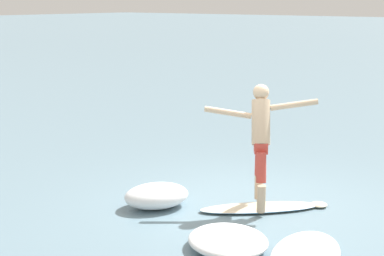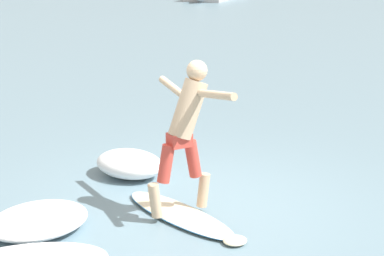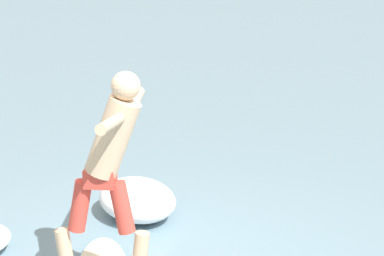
% 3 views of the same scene
% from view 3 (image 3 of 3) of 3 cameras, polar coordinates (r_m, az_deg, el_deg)
% --- Properties ---
extents(surfer, '(1.08, 1.45, 1.84)m').
position_cam_3_polar(surfer, '(7.66, -5.10, -1.84)').
color(surfer, tan).
rests_on(surfer, surfboard).
extents(wave_foam_beside, '(1.25, 1.13, 0.38)m').
position_cam_3_polar(wave_foam_beside, '(9.47, -3.45, -4.50)').
color(wave_foam_beside, white).
rests_on(wave_foam_beside, ground).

